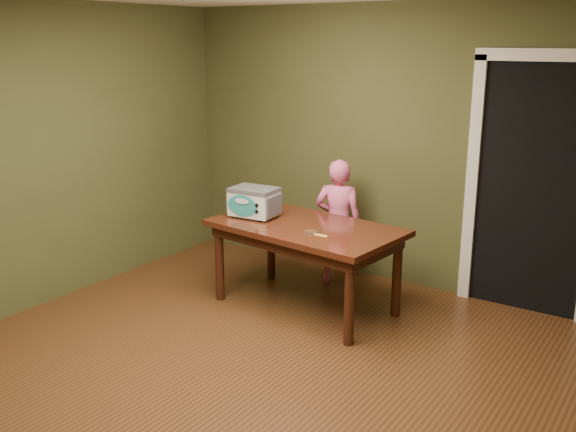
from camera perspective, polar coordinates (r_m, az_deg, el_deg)
The scene contains 8 objects.
floor at distance 4.50m, azimuth -5.74°, elevation -14.93°, with size 5.00×5.00×0.00m, color #593419.
room_shell at distance 3.92m, azimuth -6.41°, elevation 7.13°, with size 4.52×5.02×2.61m.
doorway at distance 5.99m, azimuth 21.53°, elevation 2.68°, with size 1.10×0.66×2.25m.
dining_table at distance 5.46m, azimuth 1.58°, elevation -1.80°, with size 1.68×1.06×0.75m.
toy_oven at distance 5.66m, azimuth -3.03°, elevation 1.34°, with size 0.44×0.32×0.26m.
baking_pan at distance 5.19m, azimuth 2.07°, elevation -1.43°, with size 0.10×0.10×0.02m.
spatula at distance 5.15m, azimuth 2.65°, elevation -1.68°, with size 0.18×0.03×0.01m, color #FFD86E.
child at distance 6.04m, azimuth 4.46°, elevation -0.59°, with size 0.44×0.29×1.21m, color pink.
Camera 1 is at (2.52, -2.96, 2.26)m, focal length 40.00 mm.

